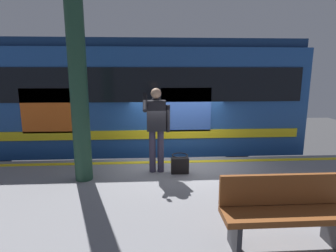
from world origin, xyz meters
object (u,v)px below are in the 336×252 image
Objects in this scene: train_carriage at (123,96)px; handbag at (180,164)px; station_column at (78,76)px; bench at (284,209)px; passenger at (156,123)px.

train_carriage reaches higher than handbag.
train_carriage is at bearing -98.87° from station_column.
station_column reaches higher than bench.
passenger is 1.83m from station_column.
train_carriage is at bearing -63.70° from handbag.
station_column is at bearing 13.07° from passenger.
station_column is (1.50, 0.35, 1.00)m from passenger.
bench is (-3.04, 2.35, -1.59)m from station_column.
passenger is 0.44× the size of station_column.
station_column is (1.99, 0.21, 1.89)m from handbag.
bench is at bearing 114.43° from train_carriage.
handbag is at bearing -173.95° from station_column.
passenger is 3.16m from bench.
passenger is 1.16× the size of bench.
train_carriage is 25.06× the size of handbag.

